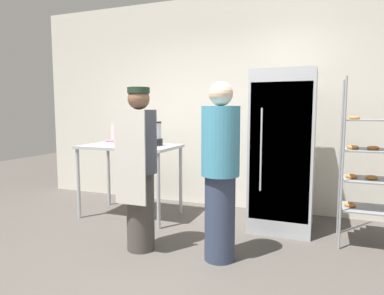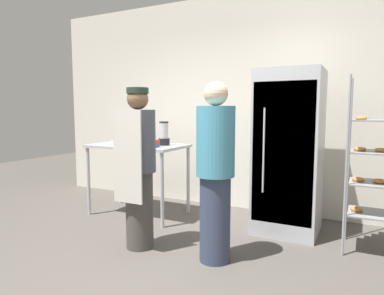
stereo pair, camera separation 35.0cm
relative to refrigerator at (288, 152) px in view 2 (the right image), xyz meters
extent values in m
plane|color=#4C4742|center=(-0.72, -1.52, -0.91)|extent=(14.00, 14.00, 0.00)
cube|color=silver|center=(-0.72, 0.73, 0.57)|extent=(6.40, 0.12, 2.95)
cube|color=#ADAFB5|center=(0.00, 0.01, 0.00)|extent=(0.69, 0.67, 1.82)
cube|color=#93959B|center=(0.00, -0.32, 0.02)|extent=(0.63, 0.02, 1.49)
cylinder|color=silver|center=(-0.19, -0.35, 0.05)|extent=(0.02, 0.02, 0.89)
cylinder|color=#93969B|center=(0.61, -0.43, -0.06)|extent=(0.02, 0.02, 1.70)
cylinder|color=#93969B|center=(0.61, 0.02, -0.06)|extent=(0.02, 0.02, 1.70)
cube|color=gray|center=(0.90, -0.20, -0.53)|extent=(0.52, 0.42, 0.01)
torus|color=orange|center=(0.71, -0.20, -0.51)|extent=(0.11, 0.11, 0.03)
cube|color=gray|center=(0.90, -0.20, -0.23)|extent=(0.52, 0.42, 0.01)
torus|color=orange|center=(0.71, -0.20, -0.21)|extent=(0.11, 0.11, 0.03)
torus|color=orange|center=(0.90, -0.20, -0.21)|extent=(0.11, 0.11, 0.03)
cube|color=gray|center=(0.90, -0.20, 0.07)|extent=(0.52, 0.42, 0.01)
torus|color=orange|center=(0.71, -0.20, 0.09)|extent=(0.11, 0.11, 0.03)
torus|color=orange|center=(0.90, -0.20, 0.09)|extent=(0.11, 0.11, 0.03)
cube|color=gray|center=(0.90, -0.20, 0.37)|extent=(0.52, 0.42, 0.01)
torus|color=orange|center=(0.71, -0.20, 0.39)|extent=(0.10, 0.10, 0.03)
cube|color=#ADAFB5|center=(-1.89, -0.22, 0.00)|extent=(1.22, 0.73, 0.04)
cylinder|color=#ADAFB5|center=(-2.46, -0.55, -0.46)|extent=(0.04, 0.04, 0.89)
cylinder|color=#ADAFB5|center=(-1.32, -0.55, -0.46)|extent=(0.04, 0.04, 0.89)
cylinder|color=#ADAFB5|center=(-2.46, 0.11, -0.46)|extent=(0.04, 0.04, 0.89)
cylinder|color=#ADAFB5|center=(-1.32, 0.11, -0.46)|extent=(0.04, 0.04, 0.89)
cube|color=silver|center=(-2.05, -0.35, 0.04)|extent=(0.24, 0.24, 0.05)
cube|color=silver|center=(-2.05, -0.23, 0.19)|extent=(0.24, 0.01, 0.24)
torus|color=#C66B84|center=(-2.11, -0.39, 0.08)|extent=(0.07, 0.07, 0.02)
torus|color=#C66B84|center=(-2.05, -0.39, 0.08)|extent=(0.07, 0.07, 0.02)
torus|color=#C66B84|center=(-1.99, -0.39, 0.08)|extent=(0.07, 0.07, 0.02)
torus|color=#C66B84|center=(-2.11, -0.30, 0.08)|extent=(0.07, 0.07, 0.02)
torus|color=#C66B84|center=(-2.05, -0.30, 0.08)|extent=(0.07, 0.07, 0.02)
torus|color=#C66B84|center=(-1.99, -0.30, 0.08)|extent=(0.07, 0.07, 0.02)
cylinder|color=black|center=(-1.54, -0.14, 0.06)|extent=(0.15, 0.15, 0.09)
cylinder|color=#B2BCC1|center=(-1.54, -0.14, 0.21)|extent=(0.11, 0.11, 0.20)
cylinder|color=black|center=(-1.54, -0.14, 0.32)|extent=(0.12, 0.12, 0.02)
cube|color=#2D5193|center=(-1.62, -0.46, 0.04)|extent=(0.31, 0.24, 0.04)
cube|color=#B72D2D|center=(-1.62, -0.46, 0.09)|extent=(0.30, 0.23, 0.05)
cylinder|color=#47423D|center=(-1.22, -1.14, -0.52)|extent=(0.27, 0.27, 0.77)
cylinder|color=#4C4C56|center=(-1.22, -1.14, 0.17)|extent=(0.34, 0.34, 0.61)
sphere|color=brown|center=(-1.22, -1.14, 0.58)|extent=(0.21, 0.21, 0.21)
cube|color=beige|center=(-1.22, -1.31, 0.03)|extent=(0.32, 0.02, 0.88)
cylinder|color=#1E3323|center=(-1.22, -1.14, 0.65)|extent=(0.21, 0.21, 0.06)
cylinder|color=#333D56|center=(-0.43, -1.08, -0.51)|extent=(0.28, 0.28, 0.79)
cylinder|color=teal|center=(-0.43, -1.08, 0.19)|extent=(0.35, 0.35, 0.62)
sphere|color=beige|center=(-0.43, -1.08, 0.61)|extent=(0.21, 0.21, 0.21)
camera|label=1|loc=(0.43, -4.01, 0.46)|focal=32.00mm
camera|label=2|loc=(0.75, -3.87, 0.46)|focal=32.00mm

